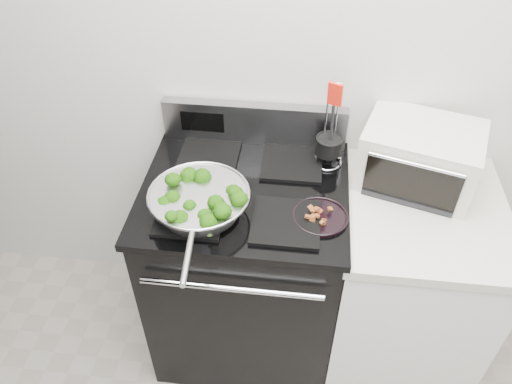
# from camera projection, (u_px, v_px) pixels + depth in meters

# --- Properties ---
(back_wall) EXTENTS (4.00, 0.02, 2.70)m
(back_wall) POSITION_uv_depth(u_px,v_px,m) (335.00, 54.00, 1.86)
(back_wall) COLOR silver
(back_wall) RESTS_ON ground
(gas_range) EXTENTS (0.79, 0.69, 1.13)m
(gas_range) POSITION_uv_depth(u_px,v_px,m) (246.00, 266.00, 2.21)
(gas_range) COLOR black
(gas_range) RESTS_ON floor
(counter) EXTENTS (0.62, 0.68, 0.92)m
(counter) POSITION_uv_depth(u_px,v_px,m) (403.00, 285.00, 2.16)
(counter) COLOR white
(counter) RESTS_ON floor
(skillet) EXTENTS (0.37, 0.58, 0.08)m
(skillet) POSITION_uv_depth(u_px,v_px,m) (199.00, 201.00, 1.76)
(skillet) COLOR silver
(skillet) RESTS_ON gas_range
(broccoli_pile) EXTENTS (0.29, 0.29, 0.10)m
(broccoli_pile) POSITION_uv_depth(u_px,v_px,m) (199.00, 196.00, 1.75)
(broccoli_pile) COLOR black
(broccoli_pile) RESTS_ON skillet
(bacon_plate) EXTENTS (0.20, 0.20, 0.04)m
(bacon_plate) POSITION_uv_depth(u_px,v_px,m) (320.00, 214.00, 1.77)
(bacon_plate) COLOR black
(bacon_plate) RESTS_ON gas_range
(utensil_holder) EXTENTS (0.12, 0.12, 0.37)m
(utensil_holder) POSITION_uv_depth(u_px,v_px,m) (328.00, 150.00, 1.97)
(utensil_holder) COLOR silver
(utensil_holder) RESTS_ON gas_range
(toaster_oven) EXTENTS (0.49, 0.43, 0.24)m
(toaster_oven) POSITION_uv_depth(u_px,v_px,m) (419.00, 156.00, 1.90)
(toaster_oven) COLOR silver
(toaster_oven) RESTS_ON counter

